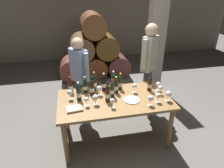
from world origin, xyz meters
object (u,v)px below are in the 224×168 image
object	(u,v)px
dining_table	(115,104)
wine_glass_4	(86,100)
wine_bottle_0	(108,93)
sommelier_presenting	(149,60)
wine_bottle_1	(150,84)
wine_bottle_4	(94,82)
wine_bottle_11	(113,81)
wine_glass_3	(112,101)
tasting_notebook	(74,109)
wine_bottle_2	(116,86)
wine_glass_0	(150,98)
wine_bottle_8	(70,85)
wine_bottle_10	(120,82)
wine_glass_2	(134,86)
serving_plate	(132,100)
taster_seated_left	(80,73)
wine_glass_6	(70,93)
wine_bottle_3	(104,83)
wine_bottle_6	(92,88)
wine_bottle_9	(85,86)
wine_glass_10	(160,88)
wine_glass_7	(168,94)
wine_glass_8	(95,98)
wine_glass_1	(158,84)
wine_glass_5	(99,89)
wine_glass_9	(158,96)
wine_bottle_7	(112,89)

from	to	relation	value
dining_table	wine_glass_4	bearing A→B (deg)	-165.50
wine_bottle_0	sommelier_presenting	world-z (taller)	sommelier_presenting
wine_bottle_1	sommelier_presenting	xyz separation A→B (m)	(0.21, 0.61, 0.16)
wine_bottle_1	sommelier_presenting	distance (m)	0.67
dining_table	wine_bottle_4	world-z (taller)	wine_bottle_4
wine_bottle_11	wine_glass_3	distance (m)	0.59
wine_bottle_11	tasting_notebook	distance (m)	0.85
wine_bottle_2	wine_bottle_11	xyz separation A→B (m)	(-0.01, 0.17, 0.01)
wine_glass_0	tasting_notebook	distance (m)	1.08
wine_glass_0	tasting_notebook	size ratio (longest dim) A/B	0.72
wine_bottle_8	sommelier_presenting	world-z (taller)	sommelier_presenting
wine_bottle_10	wine_glass_2	xyz separation A→B (m)	(0.20, -0.15, -0.02)
serving_plate	taster_seated_left	distance (m)	1.09
wine_bottle_8	wine_glass_3	distance (m)	0.80
wine_bottle_1	wine_bottle_0	bearing A→B (deg)	-165.25
tasting_notebook	wine_bottle_0	bearing A→B (deg)	6.64
wine_bottle_1	serving_plate	xyz separation A→B (m)	(-0.37, -0.24, -0.11)
wine_glass_6	wine_bottle_3	bearing A→B (deg)	17.47
wine_glass_0	sommelier_presenting	bearing A→B (deg)	70.57
dining_table	wine_glass_6	distance (m)	0.70
wine_glass_2	tasting_notebook	size ratio (longest dim) A/B	0.70
wine_bottle_6	wine_glass_6	bearing A→B (deg)	-170.15
wine_bottle_3	wine_bottle_9	distance (m)	0.30
tasting_notebook	wine_glass_10	bearing A→B (deg)	-0.03
wine_bottle_1	sommelier_presenting	bearing A→B (deg)	71.04
wine_glass_2	wine_glass_7	xyz separation A→B (m)	(0.41, -0.35, 0.01)
wine_bottle_2	wine_glass_7	world-z (taller)	wine_bottle_2
serving_plate	tasting_notebook	bearing A→B (deg)	-175.19
wine_bottle_9	wine_bottle_10	bearing A→B (deg)	-0.22
wine_glass_7	wine_glass_8	size ratio (longest dim) A/B	1.02
wine_glass_8	wine_glass_10	xyz separation A→B (m)	(1.03, 0.09, -0.01)
wine_glass_1	wine_glass_5	distance (m)	0.95
wine_bottle_4	wine_glass_9	size ratio (longest dim) A/B	2.09
wine_glass_8	wine_glass_9	xyz separation A→B (m)	(0.90, -0.12, -0.01)
wine_bottle_8	wine_glass_6	world-z (taller)	wine_bottle_8
wine_bottle_7	wine_glass_2	bearing A→B (deg)	9.63
wine_glass_7	wine_bottle_9	bearing A→B (deg)	156.97
wine_glass_0	wine_glass_3	xyz separation A→B (m)	(-0.54, 0.05, -0.01)
wine_bottle_10	wine_glass_3	bearing A→B (deg)	-114.91
wine_bottle_7	wine_glass_8	world-z (taller)	wine_bottle_7
wine_glass_2	wine_glass_5	size ratio (longest dim) A/B	0.95
wine_bottle_9	wine_bottle_10	distance (m)	0.57
wine_bottle_4	wine_glass_4	size ratio (longest dim) A/B	2.21
wine_bottle_3	wine_bottle_6	world-z (taller)	same
wine_bottle_1	wine_glass_0	bearing A→B (deg)	-110.11
wine_bottle_10	dining_table	bearing A→B (deg)	-118.55
wine_bottle_0	wine_bottle_8	xyz separation A→B (m)	(-0.53, 0.40, -0.01)
wine_glass_5	taster_seated_left	size ratio (longest dim) A/B	0.10
wine_glass_2	serving_plate	size ratio (longest dim) A/B	0.64
wine_bottle_2	wine_glass_10	xyz separation A→B (m)	(0.66, -0.19, -0.02)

